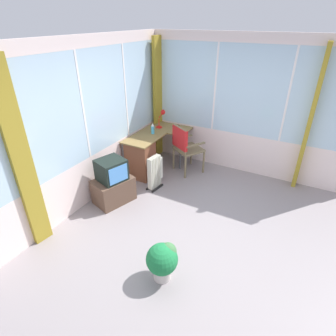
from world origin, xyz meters
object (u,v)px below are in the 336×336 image
object	(u,v)px
desk	(142,156)
potted_plant	(163,260)
space_heater	(155,172)
tv_remote	(176,126)
tv_on_stand	(113,183)
desk_lamp	(163,116)
spray_bottle	(153,129)
wooden_armchair	(184,144)

from	to	relation	value
desk	potted_plant	size ratio (longest dim) A/B	2.77
desk	space_heater	xyz separation A→B (m)	(-0.29, -0.47, -0.09)
space_heater	tv_remote	bearing A→B (deg)	9.60
desk	tv_remote	distance (m)	1.04
tv_remote	potted_plant	world-z (taller)	tv_remote
tv_remote	tv_on_stand	world-z (taller)	tv_on_stand
space_heater	desk_lamp	bearing A→B (deg)	22.19
desk	tv_on_stand	distance (m)	1.01
desk	potted_plant	xyz separation A→B (m)	(-2.00, -1.58, -0.12)
desk_lamp	tv_remote	size ratio (longest dim) A/B	2.46
spray_bottle	space_heater	world-z (taller)	spray_bottle
spray_bottle	space_heater	bearing A→B (deg)	-146.59
spray_bottle	tv_on_stand	distance (m)	1.46
wooden_armchair	spray_bottle	bearing A→B (deg)	99.32
spray_bottle	space_heater	xyz separation A→B (m)	(-0.65, -0.43, -0.54)
potted_plant	tv_remote	bearing A→B (deg)	24.24
tv_on_stand	potted_plant	world-z (taller)	tv_on_stand
desk	spray_bottle	xyz separation A→B (m)	(0.36, -0.04, 0.45)
desk_lamp	spray_bottle	distance (m)	0.46
space_heater	potted_plant	bearing A→B (deg)	-146.90
tv_remote	space_heater	distance (m)	1.32
desk_lamp	potted_plant	distance (m)	3.28
desk_lamp	tv_remote	world-z (taller)	desk_lamp
space_heater	tv_on_stand	bearing A→B (deg)	150.27
wooden_armchair	space_heater	xyz separation A→B (m)	(-0.76, 0.20, -0.30)
space_heater	wooden_armchair	bearing A→B (deg)	-15.01
desk	wooden_armchair	distance (m)	0.84
desk	tv_on_stand	xyz separation A→B (m)	(-1.00, -0.06, -0.06)
wooden_armchair	potted_plant	distance (m)	2.65
space_heater	potted_plant	xyz separation A→B (m)	(-1.71, -1.12, -0.03)
desk_lamp	desk	bearing A→B (deg)	178.36
tv_remote	tv_on_stand	xyz separation A→B (m)	(-1.94, 0.20, -0.42)
tv_remote	wooden_armchair	world-z (taller)	wooden_armchair
tv_on_stand	desk_lamp	bearing A→B (deg)	1.25
wooden_armchair	potted_plant	size ratio (longest dim) A/B	1.97
desk_lamp	spray_bottle	bearing A→B (deg)	-178.25
desk	spray_bottle	size ratio (longest dim) A/B	6.45
tv_on_stand	space_heater	world-z (taller)	tv_on_stand
desk	tv_on_stand	bearing A→B (deg)	-176.46
wooden_armchair	tv_on_stand	xyz separation A→B (m)	(-1.47, 0.61, -0.28)
tv_remote	space_heater	size ratio (longest dim) A/B	0.23
potted_plant	desk	bearing A→B (deg)	38.31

